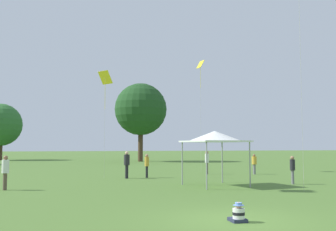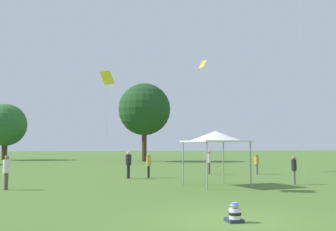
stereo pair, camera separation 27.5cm
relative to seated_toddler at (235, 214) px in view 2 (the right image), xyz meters
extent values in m
plane|color=#4C702D|center=(0.00, 0.34, -0.23)|extent=(300.00, 300.00, 0.00)
cube|color=#282D47|center=(0.00, 0.07, -0.18)|extent=(0.44, 0.54, 0.10)
cylinder|color=white|center=(0.00, -0.03, 0.02)|extent=(0.35, 0.35, 0.30)
cylinder|color=black|center=(0.00, -0.03, 0.02)|extent=(0.36, 0.36, 0.08)
sphere|color=tan|center=(0.00, -0.03, 0.25)|extent=(0.19, 0.19, 0.19)
cylinder|color=#6B8ED1|center=(0.00, -0.03, 0.26)|extent=(0.32, 0.32, 0.01)
cylinder|color=#6B8ED1|center=(0.00, -0.03, 0.29)|extent=(0.19, 0.19, 0.09)
cylinder|color=black|center=(-0.72, 15.76, 0.22)|extent=(0.27, 0.27, 0.89)
cylinder|color=#232328|center=(-0.72, 15.76, 1.02)|extent=(0.50, 0.50, 0.70)
sphere|color=#DBAD89|center=(-0.72, 15.76, 1.47)|extent=(0.24, 0.24, 0.24)
cylinder|color=brown|center=(-7.65, 10.49, 0.19)|extent=(0.25, 0.25, 0.84)
cylinder|color=silver|center=(-7.65, 10.49, 0.94)|extent=(0.45, 0.45, 0.66)
sphere|color=brown|center=(-7.65, 10.49, 1.37)|extent=(0.23, 0.23, 0.23)
cylinder|color=brown|center=(5.93, 18.16, 0.21)|extent=(0.22, 0.22, 0.88)
cylinder|color=silver|center=(5.93, 18.16, 1.00)|extent=(0.40, 0.40, 0.70)
sphere|color=#A37556|center=(5.93, 18.16, 1.45)|extent=(0.24, 0.24, 0.24)
cylinder|color=slate|center=(7.83, 9.40, 0.17)|extent=(0.20, 0.20, 0.79)
cylinder|color=#232328|center=(7.83, 9.40, 0.87)|extent=(0.37, 0.37, 0.62)
sphere|color=#A37556|center=(7.83, 9.40, 1.27)|extent=(0.21, 0.21, 0.21)
cylinder|color=slate|center=(9.41, 17.09, 0.15)|extent=(0.29, 0.29, 0.76)
cylinder|color=gold|center=(9.41, 17.09, 0.83)|extent=(0.53, 0.53, 0.60)
sphere|color=brown|center=(9.41, 17.09, 1.22)|extent=(0.21, 0.21, 0.21)
cylinder|color=black|center=(0.71, 16.01, 0.17)|extent=(0.18, 0.18, 0.79)
cylinder|color=gold|center=(0.71, 16.01, 0.88)|extent=(0.34, 0.34, 0.63)
sphere|color=#A37556|center=(0.71, 16.01, 1.28)|extent=(0.21, 0.21, 0.21)
cube|color=white|center=(3.18, 9.67, 2.21)|extent=(3.45, 3.45, 0.08)
cone|color=white|center=(3.18, 9.67, 2.52)|extent=(3.28, 3.28, 0.54)
cylinder|color=#99999E|center=(1.63, 10.75, 0.97)|extent=(0.07, 0.07, 2.40)
cylinder|color=#99999E|center=(4.27, 11.22, 0.97)|extent=(0.07, 0.07, 2.40)
cylinder|color=#99999E|center=(2.10, 8.12, 0.97)|extent=(0.07, 0.07, 2.40)
cylinder|color=#99999E|center=(4.74, 8.59, 0.97)|extent=(0.07, 0.07, 2.40)
cube|color=yellow|center=(-2.11, 16.95, 6.76)|extent=(1.03, 1.12, 0.87)
cylinder|color=yellow|center=(-2.11, 16.95, 5.46)|extent=(0.02, 0.02, 1.89)
cylinder|color=#BCB7A8|center=(-2.11, 16.95, 3.27)|extent=(0.01, 0.01, 6.98)
cube|color=yellow|center=(6.57, 21.28, 9.05)|extent=(0.54, 0.84, 0.69)
cylinder|color=yellow|center=(6.57, 21.28, 7.87)|extent=(0.02, 0.02, 1.81)
cylinder|color=#BCB7A8|center=(6.57, 21.28, 4.41)|extent=(0.01, 0.01, 9.27)
cylinder|color=#473323|center=(-14.11, 53.92, 1.57)|extent=(0.82, 0.82, 3.60)
sphere|color=#2D662D|center=(-14.11, 53.92, 5.16)|extent=(6.49, 6.49, 6.49)
cylinder|color=#473323|center=(5.66, 43.51, 2.42)|extent=(0.68, 0.68, 5.30)
sphere|color=#1E471E|center=(5.66, 43.51, 7.08)|extent=(7.32, 7.32, 7.32)
camera|label=1|loc=(-4.97, -10.59, 1.97)|focal=42.00mm
camera|label=2|loc=(-4.70, -10.66, 1.97)|focal=42.00mm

